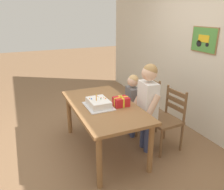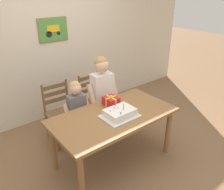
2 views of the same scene
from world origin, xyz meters
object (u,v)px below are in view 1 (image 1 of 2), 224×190
(dining_table, at_px, (104,111))
(gift_box_red_large, at_px, (121,102))
(birthday_cake, at_px, (98,103))
(chair_right, at_px, (167,119))
(chair_left, at_px, (144,104))
(child_older, at_px, (148,100))
(child_younger, at_px, (132,100))

(dining_table, height_order, gift_box_red_large, gift_box_red_large)
(birthday_cake, distance_m, chair_right, 1.05)
(chair_left, distance_m, chair_right, 0.62)
(child_older, xyz_separation_m, child_younger, (-0.45, 0.00, -0.16))
(chair_right, relative_size, child_younger, 0.88)
(birthday_cake, xyz_separation_m, chair_right, (0.28, 0.96, -0.31))
(chair_left, height_order, child_younger, child_younger)
(chair_right, bearing_deg, child_older, -102.51)
(dining_table, relative_size, chair_right, 1.72)
(gift_box_red_large, distance_m, chair_right, 0.76)
(birthday_cake, bearing_deg, chair_left, 109.50)
(child_older, distance_m, child_younger, 0.47)
(gift_box_red_large, bearing_deg, child_younger, 132.68)
(birthday_cake, bearing_deg, dining_table, 108.83)
(dining_table, height_order, chair_left, chair_left)
(chair_left, xyz_separation_m, chair_right, (0.62, -0.00, 0.00))
(dining_table, relative_size, child_older, 1.21)
(gift_box_red_large, bearing_deg, birthday_cake, -107.97)
(birthday_cake, bearing_deg, chair_right, 73.79)
(chair_left, xyz_separation_m, child_younger, (0.11, -0.30, 0.17))
(chair_left, bearing_deg, child_younger, -70.62)
(dining_table, xyz_separation_m, birthday_cake, (0.03, -0.09, 0.14))
(dining_table, relative_size, birthday_cake, 3.60)
(birthday_cake, distance_m, child_older, 0.69)
(chair_right, bearing_deg, chair_left, 180.00)
(chair_left, relative_size, child_younger, 0.88)
(chair_right, height_order, child_older, child_older)
(dining_table, bearing_deg, chair_right, 70.50)
(birthday_cake, height_order, child_younger, child_younger)
(birthday_cake, height_order, chair_left, chair_left)
(chair_left, bearing_deg, chair_right, -0.00)
(dining_table, bearing_deg, birthday_cake, -71.17)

